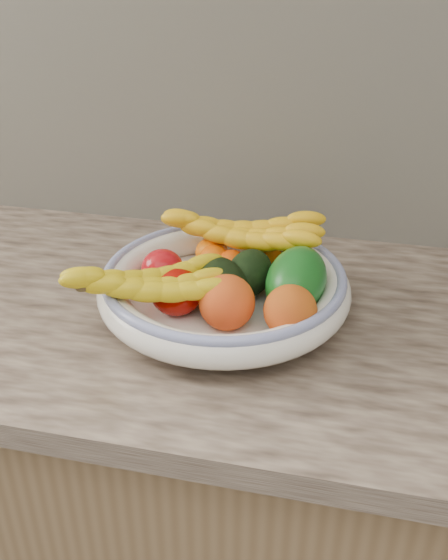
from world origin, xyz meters
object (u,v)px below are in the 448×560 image
banana_bunch_back (241,237)px  banana_bunch_front (148,288)px  green_mango (296,281)px  fruit_bowl (224,286)px

banana_bunch_back → banana_bunch_front: banana_bunch_back is taller
green_mango → banana_bunch_front: (-0.20, -0.08, 0.01)m
green_mango → banana_bunch_front: 0.22m
banana_bunch_front → banana_bunch_back: bearing=36.4°
green_mango → banana_bunch_back: green_mango is taller
banana_bunch_back → banana_bunch_front: (-0.10, -0.18, -0.01)m
green_mango → banana_bunch_front: size_ratio=0.53×
banana_bunch_back → banana_bunch_front: 0.21m
fruit_bowl → banana_bunch_front: (-0.09, -0.08, 0.03)m
fruit_bowl → banana_bunch_front: 0.13m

